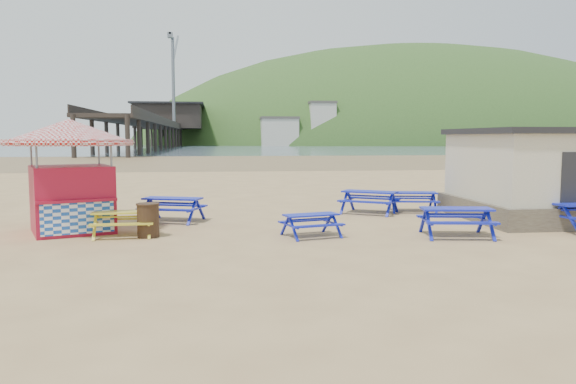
{
  "coord_description": "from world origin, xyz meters",
  "views": [
    {
      "loc": [
        -1.76,
        -17.21,
        2.83
      ],
      "look_at": [
        0.62,
        1.5,
        1.0
      ],
      "focal_mm": 35.0,
      "sensor_mm": 36.0,
      "label": 1
    }
  ],
  "objects": [
    {
      "name": "amenity_block",
      "position": [
        10.5,
        1.0,
        1.57
      ],
      "size": [
        7.4,
        5.4,
        3.15
      ],
      "color": "#665B4C",
      "rests_on": "ground"
    },
    {
      "name": "litter_bin",
      "position": [
        -3.72,
        -1.01,
        0.49
      ],
      "size": [
        0.66,
        0.66,
        0.97
      ],
      "color": "#3A2416",
      "rests_on": "ground"
    },
    {
      "name": "pier",
      "position": [
        -17.99,
        178.23,
        5.46
      ],
      "size": [
        24.0,
        220.0,
        39.29
      ],
      "color": "black",
      "rests_on": "ground"
    },
    {
      "name": "wet_sand",
      "position": [
        0.0,
        55.0,
        0.0
      ],
      "size": [
        400.0,
        400.0,
        0.0
      ],
      "primitive_type": "plane",
      "color": "olive",
      "rests_on": "ground"
    },
    {
      "name": "sea",
      "position": [
        0.0,
        170.0,
        0.01
      ],
      "size": [
        400.0,
        400.0,
        0.0
      ],
      "primitive_type": "plane",
      "color": "#4B5E6B",
      "rests_on": "ground"
    },
    {
      "name": "picnic_table_blue_e",
      "position": [
        5.03,
        -2.05,
        0.42
      ],
      "size": [
        2.2,
        1.89,
        0.83
      ],
      "rotation": [
        0.0,
        0.0,
        -0.16
      ],
      "color": "#0B319F",
      "rests_on": "ground"
    },
    {
      "name": "picnic_table_yellow",
      "position": [
        -4.45,
        -0.76,
        0.36
      ],
      "size": [
        1.79,
        1.48,
        0.72
      ],
      "rotation": [
        0.0,
        0.0,
        0.05
      ],
      "color": "gold",
      "rests_on": "ground"
    },
    {
      "name": "picnic_table_blue_d",
      "position": [
        0.9,
        -1.52,
        0.33
      ],
      "size": [
        1.84,
        1.62,
        0.65
      ],
      "rotation": [
        0.0,
        0.0,
        0.27
      ],
      "color": "#0B319F",
      "rests_on": "ground"
    },
    {
      "name": "ice_cream_kiosk",
      "position": [
        -6.09,
        0.21,
        2.13
      ],
      "size": [
        4.9,
        4.9,
        3.39
      ],
      "rotation": [
        0.0,
        0.0,
        0.37
      ],
      "color": "maroon",
      "rests_on": "ground"
    },
    {
      "name": "picnic_table_blue_c",
      "position": [
        5.68,
        3.41,
        0.38
      ],
      "size": [
        2.04,
        1.75,
        0.76
      ],
      "rotation": [
        0.0,
        0.0,
        -0.18
      ],
      "color": "#0B319F",
      "rests_on": "ground"
    },
    {
      "name": "picnic_table_blue_b",
      "position": [
        3.9,
        3.12,
        0.42
      ],
      "size": [
        2.55,
        2.42,
        0.84
      ],
      "rotation": [
        0.0,
        0.0,
        -0.55
      ],
      "color": "#0B319F",
      "rests_on": "ground"
    },
    {
      "name": "ground",
      "position": [
        0.0,
        0.0,
        0.0
      ],
      "size": [
        400.0,
        400.0,
        0.0
      ],
      "primitive_type": "plane",
      "color": "tan",
      "rests_on": "ground"
    },
    {
      "name": "headland_town",
      "position": [
        90.0,
        229.68,
        -9.91
      ],
      "size": [
        264.0,
        144.0,
        108.0
      ],
      "color": "#2D4C1E",
      "rests_on": "ground"
    },
    {
      "name": "picnic_table_blue_a",
      "position": [
        -3.26,
        1.94,
        0.41
      ],
      "size": [
        2.34,
        2.11,
        0.81
      ],
      "rotation": [
        0.0,
        0.0,
        -0.33
      ],
      "color": "#0B319F",
      "rests_on": "ground"
    }
  ]
}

